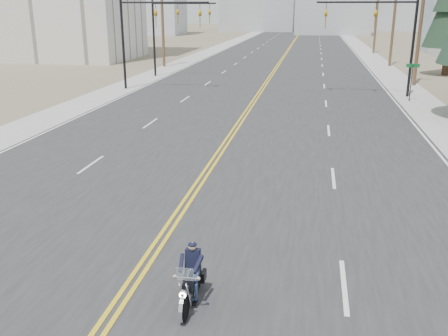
% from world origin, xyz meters
% --- Properties ---
extents(road, '(20.00, 200.00, 0.01)m').
position_xyz_m(road, '(0.00, 70.00, 0.01)').
color(road, '#303033').
rests_on(road, ground).
extents(sidewalk_left, '(3.00, 200.00, 0.01)m').
position_xyz_m(sidewalk_left, '(-11.50, 70.00, 0.01)').
color(sidewalk_left, '#A5A5A0').
rests_on(sidewalk_left, ground).
extents(sidewalk_right, '(3.00, 200.00, 0.01)m').
position_xyz_m(sidewalk_right, '(11.50, 70.00, 0.01)').
color(sidewalk_right, '#A5A5A0').
rests_on(sidewalk_right, ground).
extents(traffic_mast_left, '(7.10, 0.26, 7.00)m').
position_xyz_m(traffic_mast_left, '(-8.98, 32.00, 4.94)').
color(traffic_mast_left, black).
rests_on(traffic_mast_left, ground).
extents(traffic_mast_right, '(7.10, 0.26, 7.00)m').
position_xyz_m(traffic_mast_right, '(8.98, 32.00, 4.94)').
color(traffic_mast_right, black).
rests_on(traffic_mast_right, ground).
extents(traffic_mast_far, '(6.10, 0.26, 7.00)m').
position_xyz_m(traffic_mast_far, '(-9.31, 40.00, 4.87)').
color(traffic_mast_far, black).
rests_on(traffic_mast_far, ground).
extents(street_sign, '(0.90, 0.06, 2.62)m').
position_xyz_m(street_sign, '(10.80, 30.00, 1.80)').
color(street_sign, black).
rests_on(street_sign, ground).
extents(utility_pole_c, '(2.20, 0.30, 11.00)m').
position_xyz_m(utility_pole_c, '(12.50, 38.00, 5.73)').
color(utility_pole_c, brown).
rests_on(utility_pole_c, ground).
extents(utility_pole_d, '(2.20, 0.30, 11.50)m').
position_xyz_m(utility_pole_d, '(12.50, 53.00, 5.98)').
color(utility_pole_d, brown).
rests_on(utility_pole_d, ground).
extents(utility_pole_e, '(2.20, 0.30, 11.00)m').
position_xyz_m(utility_pole_e, '(12.50, 70.00, 5.73)').
color(utility_pole_e, brown).
rests_on(utility_pole_e, ground).
extents(utility_pole_left, '(2.20, 0.30, 10.50)m').
position_xyz_m(utility_pole_left, '(-12.50, 48.00, 5.48)').
color(utility_pole_left, brown).
rests_on(utility_pole_left, ground).
extents(haze_bldg_b, '(18.00, 14.00, 14.00)m').
position_xyz_m(haze_bldg_b, '(8.00, 125.00, 7.00)').
color(haze_bldg_b, '#ADB2B7').
rests_on(haze_bldg_b, ground).
extents(haze_bldg_e, '(14.00, 14.00, 12.00)m').
position_xyz_m(haze_bldg_e, '(25.00, 150.00, 6.00)').
color(haze_bldg_e, '#B7BCC6').
rests_on(haze_bldg_e, ground).
extents(haze_bldg_f, '(12.00, 12.00, 16.00)m').
position_xyz_m(haze_bldg_f, '(-50.00, 130.00, 8.00)').
color(haze_bldg_f, '#ADB2B7').
rests_on(haze_bldg_f, ground).
extents(motorcyclist, '(0.79, 1.80, 1.40)m').
position_xyz_m(motorcyclist, '(1.58, 2.70, 0.70)').
color(motorcyclist, black).
rests_on(motorcyclist, ground).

